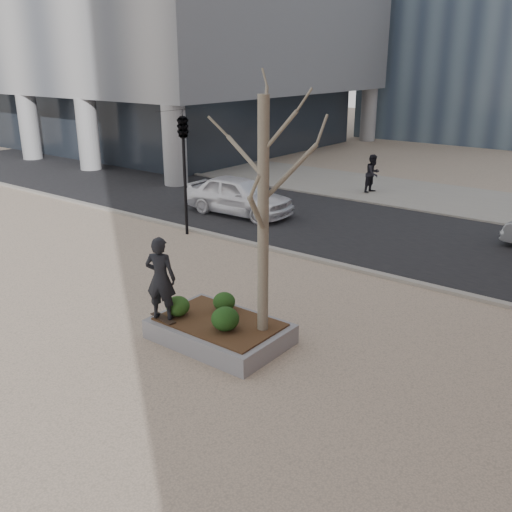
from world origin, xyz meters
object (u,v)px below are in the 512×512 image
Objects in this scene: skateboard at (163,319)px; skateboarder at (161,278)px; police_car at (239,195)px; planter at (220,331)px.

skateboarder is (0.00, 0.00, 1.00)m from skateboard.
skateboarder reaches higher than police_car.
skateboard is 0.17× the size of police_car.
skateboard is 0.40× the size of skateboarder.
police_car is (-6.74, 8.93, 0.59)m from planter.
skateboarder is 11.19m from police_car.
skateboard is (-1.10, -0.71, 0.26)m from planter.
planter is at bearing 43.27° from skateboard.
planter is 3.85× the size of skateboard.
skateboard is at bearing -147.04° from planter.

